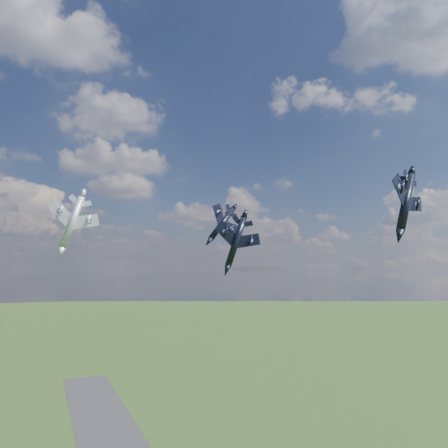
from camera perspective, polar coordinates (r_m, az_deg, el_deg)
name	(u,v)px	position (r m, az deg, el deg)	size (l,w,h in m)	color
jet_lead_navy	(236,242)	(98.72, 1.58, -2.31)	(11.31, 15.78, 3.26)	black
jet_right_navy	(406,202)	(75.59, 22.67, 2.65)	(10.19, 14.21, 2.94)	black
jet_high_navy	(222,224)	(108.73, -0.25, 0.05)	(10.47, 14.60, 3.02)	black
jet_left_silver	(72,222)	(95.15, -19.23, 0.23)	(10.97, 15.30, 3.16)	#9EA2A8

